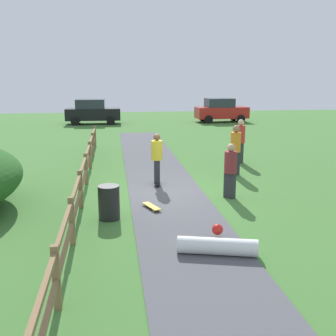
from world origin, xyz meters
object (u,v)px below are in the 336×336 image
Objects in this scene: trash_bin at (109,202)px; skater_fallen at (217,245)px; skateboard_loose at (151,206)px; skater_riding at (157,157)px; parked_car_red at (221,110)px; bystander_maroon at (230,168)px; bystander_red at (240,139)px; parked_car_black at (93,112)px; bystander_orange at (235,148)px.

skater_fallen is (2.26, -2.47, -0.25)m from trash_bin.
skateboard_loose is at bearing 27.74° from trash_bin.
skater_riding is 0.41× the size of parked_car_red.
trash_bin is 1.10× the size of skateboard_loose.
skater_riding is at bearing 139.36° from bystander_maroon.
parked_car_red is at bearing 68.62° from skater_riding.
trash_bin is 0.21× the size of parked_car_red.
skater_fallen is 0.91× the size of bystander_red.
bystander_red reaches higher than trash_bin.
bystander_red is at bearing 52.20° from skateboard_loose.
bystander_maroon reaches higher than trash_bin.
parked_car_red is (10.34, -0.00, 0.00)m from parked_car_black.
parked_car_black is (-2.99, 18.77, -0.04)m from skater_riding.
skater_riding reaches higher than bystander_maroon.
parked_car_red is at bearing -0.02° from parked_car_black.
bystander_orange reaches higher than skateboard_loose.
bystander_orange is (-0.85, -2.04, 0.00)m from bystander_red.
parked_car_red is (3.41, 15.65, -0.09)m from bystander_red.
bystander_red is (3.94, 3.11, 0.05)m from skater_riding.
bystander_red is (5.55, 6.26, 0.60)m from trash_bin.
skater_riding is at bearing 80.12° from skateboard_loose.
trash_bin is at bearing 132.49° from skater_fallen.
parked_car_black is at bearing 99.05° from skater_riding.
skater_fallen is at bearing -47.51° from trash_bin.
skater_fallen is (0.65, -5.62, -0.80)m from skater_riding.
skater_fallen is 0.40× the size of parked_car_black.
bystander_orange is (1.04, 2.84, 0.12)m from bystander_maroon.
skater_fallen is 24.67m from parked_car_black.
bystander_orange is (2.44, 6.70, 0.85)m from skater_fallen.
skater_riding is 0.42× the size of parked_car_black.
bystander_orange reaches higher than skater_riding.
bystander_maroon is at bearing 70.03° from skater_fallen.
parked_car_black is (-6.08, 17.69, -0.09)m from bystander_orange.
skateboard_loose is 7.21m from bystander_red.
parked_car_red reaches higher than bystander_maroon.
skater_riding is 19.01m from parked_car_black.
skateboard_loose is 21.47m from parked_car_black.
bystander_maroon is 3.02m from bystander_orange.
bystander_maroon is at bearing 20.72° from trash_bin.
bystander_red is 17.12m from parked_car_black.
skateboard_loose is 0.19× the size of parked_car_black.
parked_car_black is at bearing 96.82° from skateboard_loose.
bystander_red is 0.44× the size of parked_car_red.
skater_fallen reaches higher than skateboard_loose.
skater_riding is 1.04× the size of bystander_maroon.
skater_fallen is 1.01× the size of bystander_maroon.
bystander_orange is (3.09, 1.08, 0.05)m from skater_riding.
skater_riding is (1.61, 3.15, 0.55)m from trash_bin.
bystander_red is 2.21m from bystander_orange.
bystander_orange reaches higher than skater_fallen.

